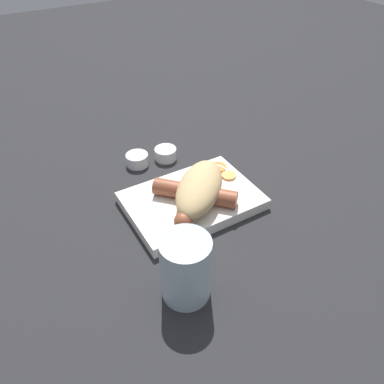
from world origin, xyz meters
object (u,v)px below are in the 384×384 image
Objects in this scene: bread_roll at (199,188)px; drink_glass at (186,269)px; condiment_cup_near at (166,154)px; condiment_cup_far at (137,160)px; food_tray at (192,201)px; sausage at (195,193)px.

drink_glass is (0.11, 0.14, 0.01)m from bread_roll.
drink_glass is (0.13, 0.31, 0.04)m from condiment_cup_near.
drink_glass is at bearing 67.60° from condiment_cup_near.
condiment_cup_far is 0.44× the size of drink_glass.
condiment_cup_near is 0.34m from drink_glass.
condiment_cup_far is at bearing -78.60° from food_tray.
food_tray is 0.16m from condiment_cup_near.
bread_roll is 3.50× the size of condiment_cup_far.
condiment_cup_far is at bearing -78.93° from sausage.
food_tray is 5.05× the size of condiment_cup_far.
bread_roll is at bearing -127.24° from drink_glass.
food_tray is 1.69× the size of sausage.
sausage reaches higher than condiment_cup_far.
sausage reaches higher than condiment_cup_near.
drink_glass is (0.10, 0.16, 0.04)m from food_tray.
bread_roll is 3.50× the size of condiment_cup_near.
condiment_cup_near is 1.00× the size of condiment_cup_far.
drink_glass is at bearing 55.07° from sausage.
drink_glass is (0.07, 0.32, 0.04)m from condiment_cup_far.
condiment_cup_far reaches higher than food_tray.
sausage is (0.01, -0.00, -0.01)m from bread_roll.
bread_roll is (-0.01, 0.01, 0.04)m from food_tray.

